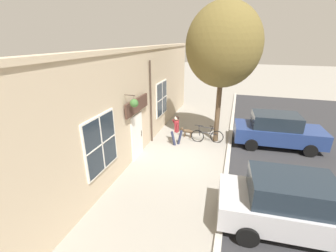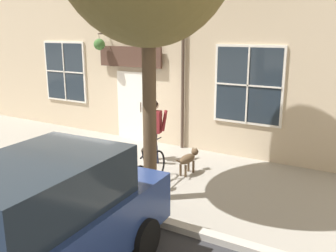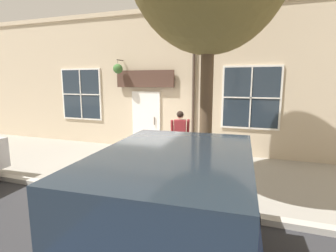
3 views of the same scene
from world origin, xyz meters
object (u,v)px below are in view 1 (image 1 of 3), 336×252
Objects in this scene: dog_on_leash at (187,131)px; pedestrian_walking at (177,128)px; leaning_bicycle at (207,136)px; street_tree_by_curb at (224,48)px; parked_car_mid_block at (277,130)px; parked_car_nearest_curb at (294,205)px.

pedestrian_walking is at bearing -104.90° from dog_on_leash.
pedestrian_walking reaches higher than dog_on_leash.
dog_on_leash is at bearing 164.07° from leaning_bicycle.
street_tree_by_curb reaches higher than pedestrian_walking.
pedestrian_walking is at bearing -151.98° from leaning_bicycle.
pedestrian_walking is at bearing -164.35° from parked_car_mid_block.
pedestrian_walking is 1.63× the size of dog_on_leash.
parked_car_mid_block is at bearing 3.11° from dog_on_leash.
parked_car_nearest_curb is 5.94m from parked_car_mid_block.
street_tree_by_curb is 4.51m from leaning_bicycle.
pedestrian_walking is at bearing -150.55° from street_tree_by_curb.
leaning_bicycle is at bearing -15.93° from dog_on_leash.
parked_car_nearest_curb is (4.68, -4.54, -0.08)m from pedestrian_walking.
parked_car_nearest_curb is at bearing -93.00° from parked_car_mid_block.
leaning_bicycle is at bearing -146.42° from street_tree_by_curb.
dog_on_leash is (0.30, 1.14, -0.59)m from pedestrian_walking.
dog_on_leash is 0.23× the size of parked_car_mid_block.
street_tree_by_curb is 4.03× the size of leaning_bicycle.
parked_car_mid_block is (4.99, 1.40, -0.08)m from pedestrian_walking.
leaning_bicycle is (-0.49, -0.33, -4.47)m from street_tree_by_curb.
parked_car_mid_block is at bearing 9.72° from leaning_bicycle.
street_tree_by_curb is 4.98m from parked_car_mid_block.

